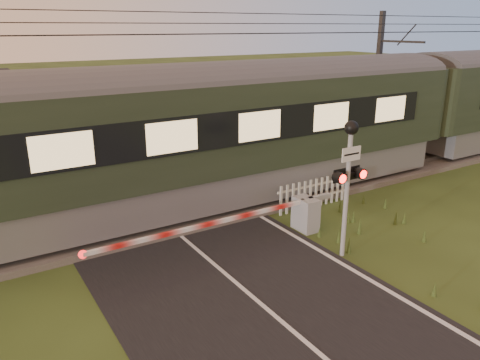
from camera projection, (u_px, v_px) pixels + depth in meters
ground at (283, 323)px, 9.45m from camera, size 160.00×160.00×0.00m
road at (290, 329)px, 9.27m from camera, size 6.00×140.00×0.03m
track_bed at (158, 215)px, 14.68m from camera, size 140.00×3.40×0.39m
overhead_wires at (147, 26)px, 12.91m from camera, size 120.00×0.62×0.62m
train at (416, 107)px, 19.86m from camera, size 46.72×3.22×4.36m
boom_gate at (294, 215)px, 13.42m from camera, size 7.36×0.76×1.01m
crossing_signal at (349, 166)px, 11.49m from camera, size 0.91×0.36×3.58m
picket_fence at (313, 193)px, 15.36m from camera, size 2.87×0.08×0.98m
catenary_mast at (378, 81)px, 21.40m from camera, size 0.20×2.45×6.37m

